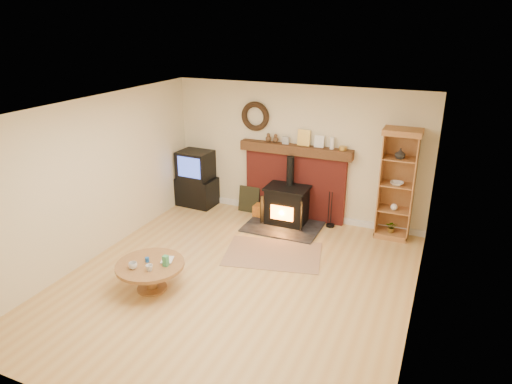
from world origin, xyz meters
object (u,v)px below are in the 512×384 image
at_px(tv_unit, 196,179).
at_px(wood_stove, 286,206).
at_px(curio_cabinet, 397,184).
at_px(coffee_table, 150,269).

bearing_deg(tv_unit, wood_stove, -5.31).
height_order(tv_unit, curio_cabinet, curio_cabinet).
xyz_separation_m(curio_cabinet, coffee_table, (-2.97, -3.20, -0.66)).
height_order(wood_stove, coffee_table, wood_stove).
xyz_separation_m(tv_unit, curio_cabinet, (4.02, 0.09, 0.44)).
bearing_deg(coffee_table, curio_cabinet, 47.17).
relative_size(wood_stove, coffee_table, 1.42).
bearing_deg(coffee_table, tv_unit, 108.69).
bearing_deg(curio_cabinet, coffee_table, -132.83).
bearing_deg(wood_stove, curio_cabinet, 8.21).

